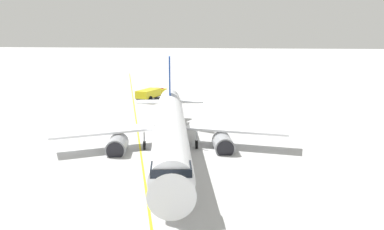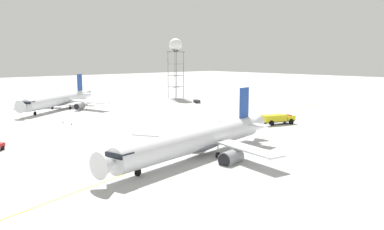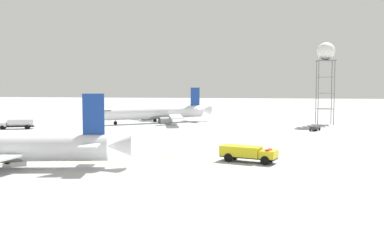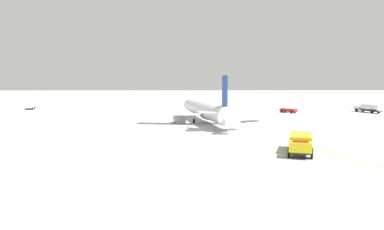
# 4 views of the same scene
# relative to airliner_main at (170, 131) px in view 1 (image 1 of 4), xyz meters

# --- Properties ---
(ground_plane) EXTENTS (600.00, 600.00, 0.00)m
(ground_plane) POSITION_rel_airliner_main_xyz_m (-2.24, 2.79, -2.78)
(ground_plane) COLOR #B2B2B2
(airliner_main) EXTENTS (31.00, 42.33, 11.52)m
(airliner_main) POSITION_rel_airliner_main_xyz_m (0.00, 0.00, 0.00)
(airliner_main) COLOR white
(airliner_main) RESTS_ON ground_plane
(fire_tender_truck) EXTENTS (5.61, 9.46, 2.50)m
(fire_tender_truck) POSITION_rel_airliner_main_xyz_m (-10.61, 37.74, -1.25)
(fire_tender_truck) COLOR #232326
(fire_tender_truck) RESTS_ON ground_plane
(taxiway_centreline) EXTENTS (49.91, 174.30, 0.01)m
(taxiway_centreline) POSITION_rel_airliner_main_xyz_m (-5.32, 4.93, -2.77)
(taxiway_centreline) COLOR yellow
(taxiway_centreline) RESTS_ON ground_plane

